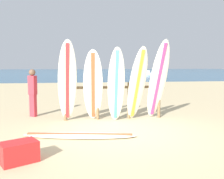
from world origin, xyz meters
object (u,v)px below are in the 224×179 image
at_px(beachgoer_standing, 33,91).
at_px(small_boat_offshore, 148,73).
at_px(surfboard_lying_on_sand, 80,135).
at_px(surfboard_leaning_center_left, 116,85).
at_px(surfboard_leaning_left, 93,86).
at_px(surfboard_leaning_far_left, 67,82).
at_px(surfboard_rack, 113,96).
at_px(surfboard_leaning_center, 137,85).
at_px(surfboard_leaning_center_right, 158,80).
at_px(cooler_box, 19,152).

xyz_separation_m(beachgoer_standing, small_boat_offshore, (14.07, 35.05, -0.59)).
bearing_deg(surfboard_lying_on_sand, beachgoer_standing, 120.17).
distance_m(surfboard_leaning_center_left, beachgoer_standing, 2.81).
distance_m(surfboard_leaning_left, beachgoer_standing, 2.14).
relative_size(surfboard_leaning_left, surfboard_lying_on_sand, 0.77).
bearing_deg(surfboard_leaning_far_left, small_boat_offshore, 70.34).
bearing_deg(surfboard_leaning_center_left, surfboard_rack, 92.48).
xyz_separation_m(surfboard_leaning_left, small_boat_offshore, (12.19, 36.05, -0.80)).
distance_m(surfboard_leaning_left, surfboard_leaning_center_left, 0.68).
xyz_separation_m(surfboard_leaning_far_left, small_boat_offshore, (12.92, 36.17, -0.92)).
bearing_deg(small_boat_offshore, beachgoer_standing, -111.87).
bearing_deg(surfboard_leaning_center, surfboard_leaning_left, 173.77).
relative_size(surfboard_leaning_center, small_boat_offshore, 0.72).
height_order(surfboard_leaning_far_left, surfboard_leaning_left, surfboard_leaning_far_left).
distance_m(surfboard_leaning_center_right, surfboard_lying_on_sand, 3.05).
xyz_separation_m(surfboard_lying_on_sand, small_boat_offshore, (12.61, 37.56, 0.22)).
bearing_deg(cooler_box, surfboard_leaning_left, 33.69).
relative_size(surfboard_leaning_left, small_boat_offshore, 0.69).
xyz_separation_m(surfboard_rack, small_boat_offshore, (11.55, 35.79, -0.46)).
height_order(surfboard_leaning_center_left, surfboard_lying_on_sand, surfboard_leaning_center_left).
relative_size(beachgoer_standing, small_boat_offshore, 0.50).
xyz_separation_m(surfboard_leaning_left, surfboard_lying_on_sand, (-0.42, -1.51, -1.02)).
bearing_deg(surfboard_leaning_left, surfboard_leaning_center, -6.23).
distance_m(surfboard_rack, surfboard_leaning_center_right, 1.44).
bearing_deg(surfboard_leaning_center_right, surfboard_rack, 168.10).
bearing_deg(small_boat_offshore, surfboard_leaning_center_right, -105.82).
height_order(surfboard_leaning_far_left, cooler_box, surfboard_leaning_far_left).
bearing_deg(beachgoer_standing, cooler_box, -83.97).
distance_m(surfboard_leaning_center_left, surfboard_leaning_center, 0.63).
bearing_deg(surfboard_leaning_left, surfboard_leaning_center_left, -14.60).
xyz_separation_m(surfboard_leaning_far_left, surfboard_leaning_center_left, (1.39, -0.06, -0.09)).
xyz_separation_m(surfboard_rack, cooler_box, (-2.11, -3.16, -0.54)).
relative_size(surfboard_leaning_left, surfboard_leaning_center_right, 0.88).
relative_size(surfboard_leaning_center_left, surfboard_leaning_center, 0.99).
relative_size(surfboard_leaning_left, surfboard_leaning_center_left, 0.97).
bearing_deg(small_boat_offshore, surfboard_rack, -107.88).
height_order(surfboard_rack, surfboard_leaning_left, surfboard_leaning_left).
distance_m(surfboard_leaning_center_right, beachgoer_standing, 4.00).
height_order(surfboard_leaning_left, cooler_box, surfboard_leaning_left).
bearing_deg(beachgoer_standing, surfboard_leaning_far_left, -44.26).
height_order(surfboard_lying_on_sand, small_boat_offshore, small_boat_offshore).
bearing_deg(surfboard_leaning_center, surfboard_leaning_far_left, 179.23).
bearing_deg(surfboard_leaning_left, surfboard_leaning_far_left, -171.22).
distance_m(surfboard_lying_on_sand, cooler_box, 1.75).
bearing_deg(surfboard_rack, cooler_box, -123.70).
xyz_separation_m(surfboard_rack, surfboard_leaning_far_left, (-1.38, -0.38, 0.46)).
xyz_separation_m(surfboard_rack, surfboard_lying_on_sand, (-1.06, -1.77, -0.68)).
distance_m(surfboard_leaning_far_left, surfboard_lying_on_sand, 1.83).
height_order(surfboard_leaning_center_left, small_boat_offshore, surfboard_leaning_center_left).
distance_m(surfboard_leaning_left, surfboard_leaning_center, 1.30).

